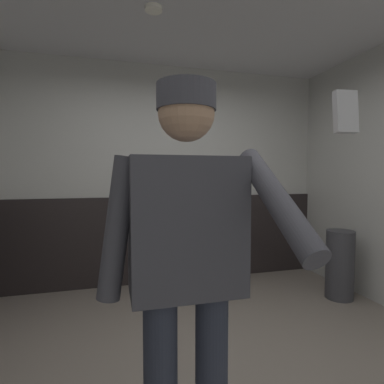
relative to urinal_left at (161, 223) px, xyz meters
The scene contains 10 objects.
ground_plane 1.92m from the urinal_left, 86.74° to the right, with size 4.66×4.41×0.04m, color slate.
wall_back 0.62m from the urinal_left, 65.67° to the left, with size 4.66×0.12×2.70m, color #B2B2AD.
wainscot_band_back 0.29m from the urinal_left, 55.52° to the left, with size 4.06×0.03×1.08m, color black.
downlight_far 2.20m from the urinal_left, 101.33° to the right, with size 0.14×0.14×0.03m, color white.
urinal_left is the anchor object (origin of this frame).
urinal_middle 0.75m from the urinal_left, ahead, with size 0.40×0.34×1.24m.
privacy_divider_panel 0.42m from the urinal_left, 10.65° to the right, with size 0.04×0.40×0.90m, color #4C4C51.
person 2.41m from the urinal_left, 96.43° to the right, with size 0.67×0.60×1.71m.
cell_phone 2.98m from the urinal_left, 89.36° to the right, with size 0.06×0.02×0.11m, color silver.
trash_bin 2.07m from the urinal_left, 25.02° to the right, with size 0.29×0.29×0.75m, color #38383D.
Camera 1 is at (-0.66, -1.80, 1.36)m, focal length 28.00 mm.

